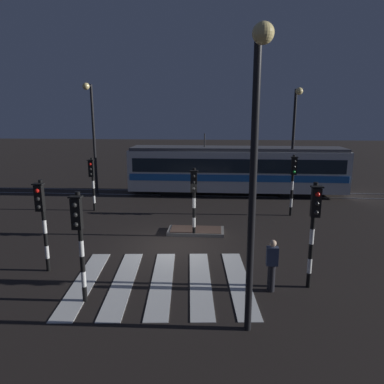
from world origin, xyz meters
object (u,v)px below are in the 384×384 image
traffic_light_corner_near_left (42,213)px  traffic_light_corner_near_right (314,220)px  traffic_light_kerb_mid_left (79,232)px  street_lamp_trackside_right (295,130)px  street_lamp_trackside_left (92,126)px  traffic_light_corner_far_right (293,176)px  pedestrian_waiting_at_kerb (272,265)px  street_lamp_near_kerb (255,155)px  tram (236,169)px  traffic_light_corner_far_left (92,176)px  traffic_light_median_centre (194,192)px

traffic_light_corner_near_left → traffic_light_corner_near_right: size_ratio=0.95×
traffic_light_kerb_mid_left → street_lamp_trackside_right: (8.68, 13.71, 2.22)m
street_lamp_trackside_right → street_lamp_trackside_left: 13.09m
street_lamp_trackside_right → traffic_light_corner_far_right: bearing=-100.6°
traffic_light_corner_near_left → street_lamp_trackside_left: bearing=101.0°
traffic_light_corner_far_right → traffic_light_corner_near_left: bearing=-142.1°
traffic_light_corner_far_right → street_lamp_trackside_right: (0.73, 3.93, 2.24)m
traffic_light_corner_near_right → pedestrian_waiting_at_kerb: (-1.25, -0.26, -1.42)m
pedestrian_waiting_at_kerb → street_lamp_near_kerb: bearing=-110.6°
traffic_light_corner_near_left → street_lamp_near_kerb: bearing=-25.2°
traffic_light_corner_far_right → tram: size_ratio=0.23×
pedestrian_waiting_at_kerb → traffic_light_corner_near_right: bearing=11.6°
traffic_light_kerb_mid_left → pedestrian_waiting_at_kerb: (5.66, 1.15, -1.36)m
street_lamp_near_kerb → tram: bearing=88.6°
traffic_light_corner_far_left → street_lamp_trackside_left: 4.96m
traffic_light_corner_far_right → traffic_light_median_centre: bearing=-143.1°
traffic_light_corner_near_right → street_lamp_near_kerb: (-2.15, -2.64, 2.32)m
traffic_light_corner_near_left → tram: tram is taller
street_lamp_trackside_right → pedestrian_waiting_at_kerb: 13.41m
traffic_light_corner_far_right → traffic_light_median_centre: size_ratio=1.06×
traffic_light_median_centre → traffic_light_corner_near_right: (4.03, -4.58, 0.20)m
traffic_light_corner_near_right → traffic_light_corner_near_left: bearing=176.3°
traffic_light_corner_far_right → traffic_light_median_centre: 6.34m
street_lamp_near_kerb → street_lamp_trackside_left: (-9.18, 15.23, 0.04)m
traffic_light_kerb_mid_left → traffic_light_median_centre: bearing=64.3°
street_lamp_trackside_right → tram: street_lamp_trackside_right is taller
traffic_light_corner_near_left → tram: bearing=60.6°
traffic_light_corner_near_left → street_lamp_trackside_right: 16.08m
tram → street_lamp_near_kerb: bearing=-91.4°
traffic_light_corner_near_left → street_lamp_trackside_left: size_ratio=0.45×
tram → pedestrian_waiting_at_kerb: tram is taller
traffic_light_corner_far_left → traffic_light_kerb_mid_left: bearing=-72.5°
traffic_light_median_centre → street_lamp_trackside_right: street_lamp_trackside_right is taller
traffic_light_corner_far_right → pedestrian_waiting_at_kerb: (-2.29, -8.64, -1.34)m
street_lamp_near_kerb → tram: size_ratio=0.50×
traffic_light_kerb_mid_left → traffic_light_corner_near_left: size_ratio=1.02×
traffic_light_corner_near_right → traffic_light_corner_far_right: bearing=83.0°
traffic_light_corner_near_left → street_lamp_near_kerb: 7.95m
traffic_light_corner_near_left → street_lamp_trackside_left: (-2.33, 12.01, 2.46)m
traffic_light_corner_far_left → traffic_light_corner_near_right: 13.23m
street_lamp_trackside_left → street_lamp_trackside_right: bearing=-1.2°
street_lamp_near_kerb → street_lamp_trackside_left: bearing=121.1°
pedestrian_waiting_at_kerb → street_lamp_trackside_left: bearing=128.1°
street_lamp_trackside_right → traffic_light_corner_far_left: bearing=-162.5°
traffic_light_corner_far_left → traffic_light_median_centre: size_ratio=0.96×
traffic_light_kerb_mid_left → street_lamp_trackside_left: (-4.41, 14.00, 2.42)m
tram → street_lamp_trackside_left: bearing=-174.7°
traffic_light_corner_far_right → traffic_light_corner_far_left: 11.10m
street_lamp_trackside_right → street_lamp_near_kerb: (-3.91, -14.95, 0.16)m
traffic_light_median_centre → traffic_light_corner_near_right: size_ratio=0.91×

